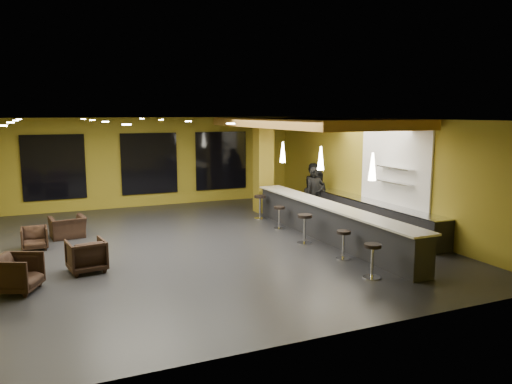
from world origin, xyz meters
name	(u,v)px	position (x,y,z in m)	size (l,w,h in m)	color
floor	(198,246)	(0.00, 0.00, -0.05)	(12.00, 13.00, 0.10)	black
ceiling	(196,118)	(0.00, 0.00, 3.55)	(12.00, 13.00, 0.10)	black
wall_back	(149,162)	(0.00, 6.55, 1.75)	(12.00, 0.10, 3.50)	olive
wall_front	(318,236)	(0.00, -6.55, 1.75)	(12.00, 0.10, 3.50)	olive
wall_right	(376,173)	(6.05, 0.00, 1.75)	(0.10, 13.00, 3.50)	olive
wood_soffit	(307,123)	(4.00, 1.00, 3.36)	(3.60, 8.00, 0.28)	#BC8237
window_left	(54,167)	(-3.50, 6.44, 1.70)	(2.20, 0.06, 2.40)	black
window_center	(149,163)	(0.00, 6.44, 1.70)	(2.20, 0.06, 2.40)	black
window_right	(221,161)	(3.00, 6.44, 1.70)	(2.20, 0.06, 2.40)	black
tile_backsplash	(394,168)	(5.96, -1.00, 2.00)	(0.06, 3.20, 2.40)	white
bar_counter	(328,223)	(3.65, -1.00, 0.50)	(0.60, 8.00, 1.00)	black
bar_top	(329,205)	(3.65, -1.00, 1.02)	(0.78, 8.10, 0.05)	beige
prep_counter	(374,216)	(5.65, -0.50, 0.43)	(0.70, 6.00, 0.86)	black
prep_top	(375,202)	(5.65, -0.50, 0.89)	(0.72, 6.00, 0.03)	silver
wall_shelf_lower	(394,182)	(5.82, -1.20, 1.60)	(0.30, 1.50, 0.03)	silver
wall_shelf_upper	(395,168)	(5.82, -1.20, 2.05)	(0.30, 1.50, 0.03)	silver
column	(263,165)	(3.65, 3.60, 1.75)	(0.60, 0.60, 3.50)	olive
pendant_0	(372,167)	(3.65, -3.00, 2.35)	(0.20, 0.20, 0.70)	white
pendant_1	(321,158)	(3.65, -0.50, 2.35)	(0.20, 0.20, 0.70)	white
pendant_2	(283,152)	(3.65, 2.00, 2.35)	(0.20, 0.20, 0.70)	white
staff_a	(315,194)	(4.59, 1.40, 0.93)	(0.67, 0.44, 1.85)	black
staff_b	(314,189)	(5.12, 2.35, 0.94)	(0.92, 0.71, 1.88)	black
staff_c	(317,192)	(5.25, 2.37, 0.82)	(0.80, 0.52, 1.63)	black
armchair_a	(17,273)	(-4.55, -2.13, 0.39)	(0.84, 0.86, 0.78)	black
armchair_b	(86,256)	(-3.11, -1.29, 0.38)	(0.82, 0.84, 0.76)	black
armchair_c	(35,238)	(-4.23, 1.28, 0.31)	(0.67, 0.69, 0.62)	black
armchair_d	(68,227)	(-3.33, 2.29, 0.32)	(0.98, 0.86, 0.64)	black
bar_stool_0	(372,256)	(2.72, -4.36, 0.51)	(0.40, 0.40, 0.79)	silver
bar_stool_1	(343,241)	(2.95, -2.85, 0.47)	(0.37, 0.37, 0.74)	silver
bar_stool_2	(305,225)	(2.80, -1.12, 0.54)	(0.43, 0.43, 0.84)	silver
bar_stool_3	(279,215)	(2.95, 0.80, 0.47)	(0.37, 0.37, 0.73)	silver
bar_stool_4	(260,204)	(2.99, 2.42, 0.54)	(0.42, 0.42, 0.84)	silver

